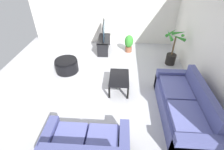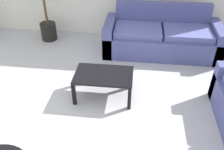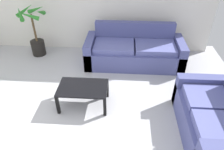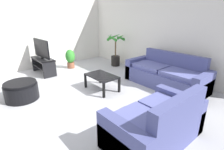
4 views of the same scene
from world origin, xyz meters
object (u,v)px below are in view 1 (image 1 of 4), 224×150
at_px(couch_main, 183,107).
at_px(tv_stand, 104,43).
at_px(couch_loveseat, 86,150).
at_px(potted_plant_small, 129,43).
at_px(coffee_table, 119,79).
at_px(tv, 104,30).
at_px(potted_palm, 173,51).
at_px(ottoman, 67,65).

relative_size(couch_main, tv_stand, 2.03).
bearing_deg(couch_loveseat, potted_plant_small, 169.02).
distance_m(couch_main, potted_plant_small, 3.48).
xyz_separation_m(couch_loveseat, potted_plant_small, (-4.45, 0.86, 0.08)).
xyz_separation_m(couch_loveseat, coffee_table, (-2.12, 0.55, 0.05)).
distance_m(tv, potted_plant_small, 1.10).
bearing_deg(potted_plant_small, tv_stand, -90.77).
xyz_separation_m(coffee_table, potted_plant_small, (-2.33, 0.32, 0.02)).
xyz_separation_m(tv_stand, potted_plant_small, (0.01, 0.99, 0.03)).
bearing_deg(potted_palm, potted_plant_small, -119.77).
relative_size(couch_main, potted_palm, 1.81).
relative_size(tv, potted_plant_small, 1.52).
distance_m(tv_stand, ottoman, 1.89).
xyz_separation_m(couch_main, ottoman, (-1.73, -3.29, -0.09)).
distance_m(coffee_table, potted_plant_small, 2.35).
relative_size(potted_plant_small, ottoman, 0.92).
distance_m(couch_main, potted_palm, 2.44).
bearing_deg(ottoman, potted_palm, 100.89).
bearing_deg(couch_main, coffee_table, -121.36).
height_order(tv_stand, potted_palm, potted_palm).
relative_size(potted_palm, potted_plant_small, 1.78).
bearing_deg(tv_stand, tv, 93.60).
bearing_deg(potted_palm, ottoman, -79.11).
distance_m(coffee_table, ottoman, 1.94).
bearing_deg(tv, couch_main, 33.88).
distance_m(tv_stand, tv, 0.51).
relative_size(potted_palm, ottoman, 1.64).
distance_m(couch_loveseat, coffee_table, 2.19).
distance_m(tv_stand, potted_palm, 2.62).
xyz_separation_m(couch_main, couch_loveseat, (1.19, -2.07, -0.00)).
bearing_deg(couch_loveseat, tv, -178.39).
xyz_separation_m(potted_plant_small, ottoman, (1.53, -2.08, -0.16)).
bearing_deg(couch_main, tv_stand, -146.08).
bearing_deg(potted_palm, couch_main, -6.31).
bearing_deg(couch_loveseat, potted_palm, 146.98).
bearing_deg(ottoman, tv, 144.68).
xyz_separation_m(tv, potted_plant_small, (0.01, 0.99, -0.48)).
height_order(tv_stand, coffee_table, tv_stand).
xyz_separation_m(tv, coffee_table, (2.34, 0.67, -0.50)).
bearing_deg(potted_plant_small, couch_loveseat, -10.98).
height_order(couch_loveseat, potted_plant_small, couch_loveseat).
bearing_deg(coffee_table, potted_plant_small, 172.29).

